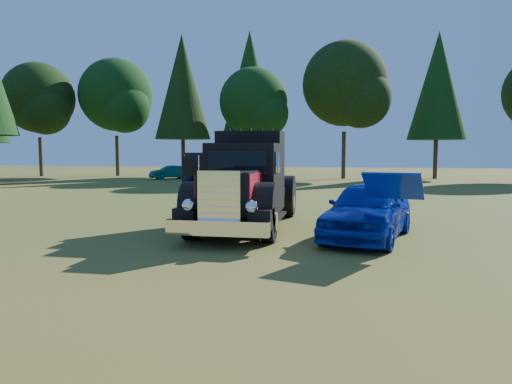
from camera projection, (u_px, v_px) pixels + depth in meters
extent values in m
plane|color=#305D1B|center=(197.00, 244.00, 11.69)|extent=(120.00, 120.00, 0.00)
cylinder|color=#2D2116|center=(41.00, 157.00, 44.37)|extent=(0.36, 0.36, 3.78)
sphere|color=black|center=(38.00, 98.00, 43.88)|extent=(6.72, 6.72, 6.72)
sphere|color=black|center=(45.00, 110.00, 42.94)|extent=(4.62, 4.62, 4.62)
cylinder|color=#2D2116|center=(117.00, 156.00, 45.09)|extent=(0.36, 0.36, 3.96)
sphere|color=black|center=(116.00, 95.00, 44.57)|extent=(7.04, 7.04, 7.04)
sphere|color=black|center=(125.00, 108.00, 43.59)|extent=(4.84, 4.84, 4.84)
cylinder|color=#2D2116|center=(183.00, 152.00, 43.33)|extent=(0.36, 0.36, 4.68)
cone|color=black|center=(182.00, 87.00, 42.80)|extent=(5.20, 5.20, 9.75)
cylinder|color=#2D2116|center=(254.00, 159.00, 41.17)|extent=(0.36, 0.36, 3.42)
sphere|color=black|center=(254.00, 102.00, 40.72)|extent=(6.08, 6.08, 6.08)
sphere|color=black|center=(265.00, 114.00, 39.88)|extent=(4.18, 4.18, 4.18)
cylinder|color=#2D2116|center=(344.00, 155.00, 40.22)|extent=(0.36, 0.36, 4.14)
sphere|color=black|center=(345.00, 84.00, 39.67)|extent=(7.36, 7.36, 7.36)
sphere|color=black|center=(361.00, 98.00, 38.65)|extent=(5.06, 5.06, 5.06)
cylinder|color=#2D2116|center=(436.00, 153.00, 40.26)|extent=(0.36, 0.36, 4.50)
cone|color=black|center=(438.00, 86.00, 39.75)|extent=(5.00, 5.00, 9.38)
cylinder|color=#2D2116|center=(250.00, 151.00, 43.98)|extent=(0.36, 0.36, 4.85)
cone|color=black|center=(250.00, 85.00, 43.43)|extent=(5.39, 5.39, 10.11)
cylinder|color=black|center=(191.00, 219.00, 12.16)|extent=(0.32, 1.10, 1.10)
cylinder|color=black|center=(269.00, 221.00, 11.79)|extent=(0.32, 1.10, 1.10)
cylinder|color=black|center=(232.00, 201.00, 16.86)|extent=(0.32, 1.10, 1.10)
cylinder|color=black|center=(289.00, 202.00, 16.49)|extent=(0.32, 1.10, 1.10)
cylinder|color=black|center=(241.00, 201.00, 16.81)|extent=(0.32, 1.10, 1.10)
cylinder|color=black|center=(280.00, 202.00, 16.55)|extent=(0.32, 1.10, 1.10)
cube|color=black|center=(249.00, 206.00, 14.52)|extent=(1.60, 6.40, 0.28)
cube|color=white|center=(217.00, 228.00, 10.75)|extent=(2.50, 0.22, 0.36)
cube|color=white|center=(220.00, 197.00, 10.98)|extent=(1.05, 0.30, 1.30)
cube|color=black|center=(230.00, 192.00, 12.01)|extent=(1.35, 1.80, 1.10)
cube|color=maroon|center=(205.00, 184.00, 12.11)|extent=(0.02, 1.80, 0.60)
cube|color=maroon|center=(256.00, 184.00, 11.87)|extent=(0.02, 1.80, 0.60)
cylinder|color=black|center=(195.00, 205.00, 12.11)|extent=(0.55, 1.24, 1.24)
cylinder|color=black|center=(265.00, 206.00, 11.77)|extent=(0.55, 1.24, 1.24)
sphere|color=white|center=(188.00, 205.00, 11.07)|extent=(0.32, 0.32, 0.32)
sphere|color=white|center=(251.00, 207.00, 10.79)|extent=(0.32, 0.32, 0.32)
cube|color=black|center=(242.00, 179.00, 13.50)|extent=(2.05, 1.30, 2.10)
cube|color=black|center=(237.00, 162.00, 12.80)|extent=(1.70, 0.05, 0.65)
cube|color=black|center=(251.00, 170.00, 14.76)|extent=(2.05, 1.30, 2.50)
cube|color=black|center=(259.00, 191.00, 16.45)|extent=(2.00, 2.00, 0.35)
cube|color=black|center=(197.00, 181.00, 14.29)|extent=(1.08, 0.33, 1.50)
cube|color=maroon|center=(197.00, 185.00, 14.36)|extent=(0.83, 0.23, 0.75)
imported|color=#1407A0|center=(368.00, 210.00, 12.34)|extent=(3.02, 4.93, 1.57)
cube|color=#1407A0|center=(393.00, 186.00, 10.59)|extent=(1.50, 1.25, 0.67)
imported|color=#1B2641|center=(196.00, 200.00, 14.51)|extent=(0.44, 0.63, 1.64)
imported|color=#1D3045|center=(191.00, 202.00, 13.81)|extent=(1.02, 1.00, 1.65)
imported|color=#093B3B|center=(170.00, 172.00, 39.84)|extent=(3.40, 3.34, 1.17)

